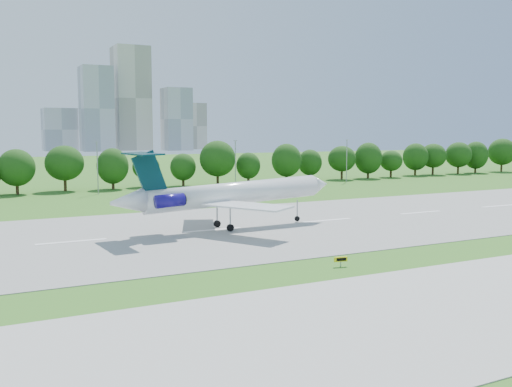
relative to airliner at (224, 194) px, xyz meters
name	(u,v)px	position (x,y,z in m)	size (l,w,h in m)	color
ground	(116,289)	(-21.75, -24.87, -5.38)	(600.00, 600.00, 0.00)	#33681B
runway	(72,242)	(-21.75, 0.13, -5.34)	(400.00, 45.00, 0.08)	gray
taxiway	(182,358)	(-21.75, -42.87, -5.34)	(400.00, 23.00, 0.08)	#ADADA8
tree_line	(24,167)	(-21.75, 67.13, 0.81)	(288.40, 8.40, 10.40)	#382314
light_poles	(15,169)	(-24.25, 57.13, 0.96)	(175.90, 0.25, 12.19)	gray
skyline	(127,111)	(78.41, 365.74, 25.09)	(127.00, 52.00, 80.00)	#B2B2B7
airliner	(224,194)	(0.00, 0.00, 0.00)	(36.20, 26.31, 11.88)	white
taxi_sign_right	(341,259)	(1.82, -26.93, -4.60)	(1.51, 0.48, 1.06)	gray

